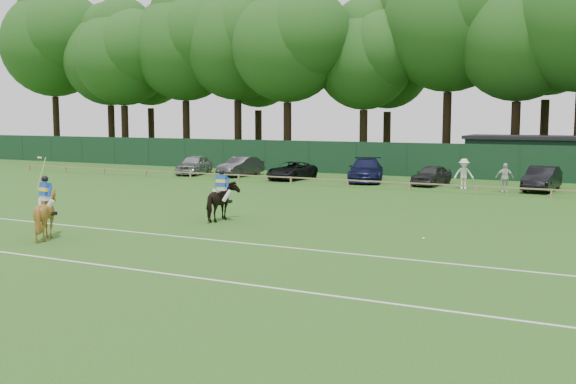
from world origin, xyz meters
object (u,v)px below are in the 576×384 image
Objects in this scene: sedan_silver at (194,165)px; estate_black at (542,179)px; sedan_navy at (366,170)px; sedan_grey at (241,166)px; utility_shed at (526,157)px; suv_black at (292,171)px; hatch_grey at (431,175)px; spectator_left at (464,174)px; polo_ball at (424,239)px; horse_dark at (222,202)px; spectator_mid at (505,178)px; horse_chestnut at (46,215)px.

sedan_silver is 0.99× the size of estate_black.
estate_black is at bearing -19.94° from sedan_navy.
utility_shed is at bearing 25.87° from sedan_grey.
suv_black is 1.16× the size of hatch_grey.
sedan_grey is 0.81× the size of sedan_navy.
spectator_left reaches higher than sedan_grey.
utility_shed reaches higher than polo_ball.
sedan_navy reaches higher than estate_black.
polo_ball is (9.55, -19.39, -0.74)m from sedan_navy.
horse_dark is 19.02m from suv_black.
spectator_left is at bearing -103.35° from utility_shed.
sedan_silver is at bearing -59.08° from horse_dark.
estate_black is at bearing -127.22° from horse_dark.
suv_black is at bearing -15.60° from sedan_silver.
suv_black is 49.65× the size of polo_ball.
sedan_navy is 12.31m from utility_shed.
horse_dark reaches higher than suv_black.
sedan_navy is (9.82, 0.23, 0.07)m from sedan_grey.
sedan_navy is 7.16m from spectator_left.
horse_dark is 21.36m from estate_black.
sedan_grey is 16.86m from spectator_left.
sedan_grey is at bearing 135.31° from polo_ball.
spectator_mid is at bearing -39.96° from spectator_left.
horse_chestnut is 28.67m from estate_black.
estate_black reaches higher than sedan_grey.
sedan_navy is 1.22× the size of estate_black.
spectator_left is 2.65m from spectator_mid.
horse_dark is at bearing -58.47° from sedan_grey.
hatch_grey is (3.99, 18.65, -0.17)m from horse_dark.
spectator_left reaches higher than suv_black.
utility_shed is (-2.09, 8.60, 0.81)m from estate_black.
utility_shed is (19.10, 8.29, 0.82)m from sedan_grey.
hatch_grey is (4.63, -0.36, -0.13)m from sedan_navy.
sedan_navy reaches higher than sedan_silver.
sedan_navy is 60.04× the size of polo_ball.
horse_chestnut is 0.41× the size of sedan_grey.
horse_chestnut is at bearing -114.97° from estate_black.
sedan_silver is 2.55× the size of spectator_mid.
horse_dark is 19.02m from sedan_navy.
spectator_mid is at bearing -2.05° from suv_black.
horse_chestnut is 19.78× the size of polo_ball.
spectator_left reaches higher than estate_black.
sedan_silver is 23.29m from spectator_mid.
suv_black is 23.65m from polo_ball.
sedan_navy is (-0.64, 19.01, -0.04)m from horse_dark.
sedan_silver is 18.34m from hatch_grey.
estate_black is (10.73, 18.47, -0.09)m from horse_dark.
utility_shed reaches higher than sedan_grey.
hatch_grey is at bearing -118.88° from utility_shed.
hatch_grey is 6.74m from estate_black.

